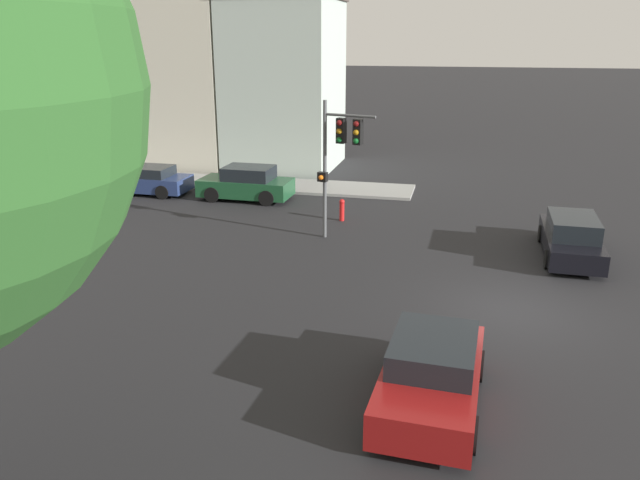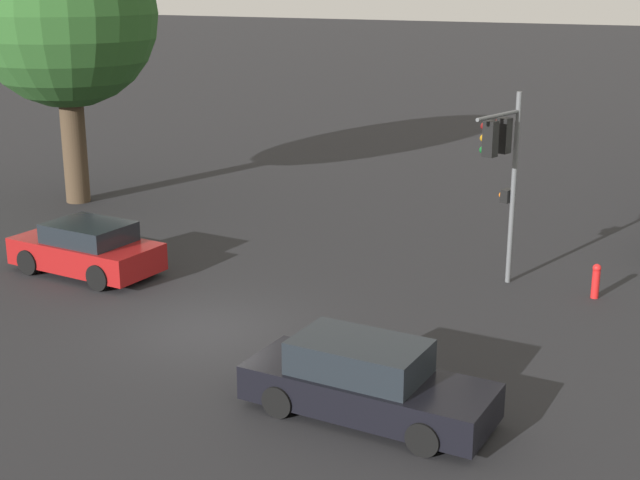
% 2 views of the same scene
% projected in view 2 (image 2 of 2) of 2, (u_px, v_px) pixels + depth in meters
% --- Properties ---
extents(ground_plane, '(300.00, 300.00, 0.00)m').
position_uv_depth(ground_plane, '(207.00, 329.00, 21.00)').
color(ground_plane, black).
extents(street_tree, '(6.55, 6.55, 10.03)m').
position_uv_depth(street_tree, '(64.00, 15.00, 31.07)').
color(street_tree, '#423323').
rests_on(street_tree, ground_plane).
extents(traffic_signal, '(0.68, 2.16, 5.15)m').
position_uv_depth(traffic_signal, '(502.00, 157.00, 22.81)').
color(traffic_signal, '#515456').
rests_on(traffic_signal, ground_plane).
extents(crossing_car_0, '(4.77, 1.95, 1.49)m').
position_uv_depth(crossing_car_0, '(366.00, 382.00, 16.65)').
color(crossing_car_0, black).
rests_on(crossing_car_0, ground_plane).
extents(crossing_car_1, '(4.34, 2.21, 1.48)m').
position_uv_depth(crossing_car_1, '(87.00, 249.00, 24.75)').
color(crossing_car_1, maroon).
rests_on(crossing_car_1, ground_plane).
extents(fire_hydrant, '(0.22, 0.22, 0.92)m').
position_uv_depth(fire_hydrant, '(596.00, 280.00, 22.89)').
color(fire_hydrant, red).
rests_on(fire_hydrant, ground_plane).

